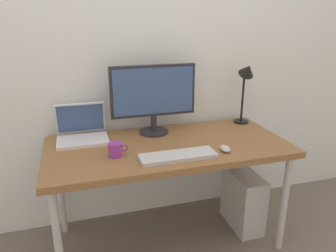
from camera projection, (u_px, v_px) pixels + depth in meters
The scene contains 10 objects.
ground_plane at pixel (168, 239), 2.27m from camera, with size 6.00×6.00×0.00m, color #665B51.
back_wall at pixel (151, 44), 2.22m from camera, with size 4.40×0.04×2.60m, color silver.
desk at pixel (168, 153), 2.05m from camera, with size 1.51×0.71×0.72m.
monitor at pixel (153, 95), 2.14m from camera, with size 0.57×0.20×0.47m.
laptop at pixel (82, 131), 2.09m from camera, with size 0.32×0.26×0.23m.
desk_lamp at pixel (246, 80), 2.31m from camera, with size 0.11×0.16×0.47m.
keyboard at pixel (178, 156), 1.83m from camera, with size 0.44×0.14×0.02m, color #B2B2B7.
mouse at pixel (225, 149), 1.92m from camera, with size 0.06×0.09×0.03m, color #B2B2B7.
coffee_mug at pixel (115, 150), 1.84m from camera, with size 0.12×0.08×0.08m.
computer_tower at pixel (243, 200), 2.35m from camera, with size 0.18×0.36×0.42m, color #B2B2B7.
Camera 1 is at (-0.54, -1.81, 1.49)m, focal length 34.48 mm.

